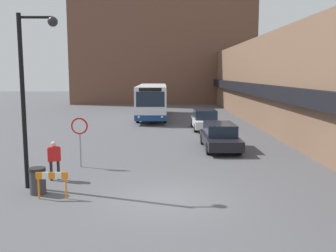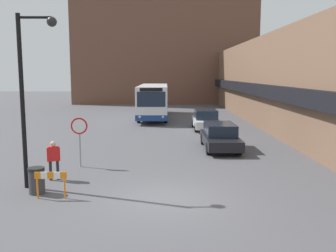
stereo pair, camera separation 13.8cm
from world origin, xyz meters
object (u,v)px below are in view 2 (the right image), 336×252
object	(u,v)px
street_lamp	(29,82)
pedestrian	(54,157)
city_bus	(154,100)
construction_barricade	(51,180)
stop_sign	(79,131)
parked_car_front	(220,136)
trash_bin	(37,180)
parked_car_middle	(206,119)

from	to	relation	value
street_lamp	pedestrian	distance (m)	3.21
city_bus	construction_barricade	bearing A→B (deg)	-96.64
construction_barricade	stop_sign	bearing A→B (deg)	89.94
parked_car_front	trash_bin	bearing A→B (deg)	-134.11
parked_car_front	trash_bin	size ratio (longest dim) A/B	5.01
stop_sign	trash_bin	bearing A→B (deg)	-100.07
city_bus	pedestrian	world-z (taller)	city_bus
construction_barricade	parked_car_middle	bearing A→B (deg)	66.54
city_bus	pedestrian	distance (m)	21.91
construction_barricade	trash_bin	bearing A→B (deg)	140.49
street_lamp	pedestrian	world-z (taller)	street_lamp
parked_car_middle	stop_sign	bearing A→B (deg)	-120.81
parked_car_middle	trash_bin	distance (m)	17.50
city_bus	pedestrian	bearing A→B (deg)	-98.81
street_lamp	pedestrian	xyz separation A→B (m)	(0.46, 1.03, -3.01)
trash_bin	parked_car_front	bearing A→B (deg)	45.89
parked_car_middle	trash_bin	size ratio (longest dim) A/B	4.88
pedestrian	trash_bin	world-z (taller)	pedestrian
street_lamp	pedestrian	bearing A→B (deg)	65.78
parked_car_middle	pedestrian	distance (m)	15.90
city_bus	stop_sign	size ratio (longest dim) A/B	5.36
stop_sign	pedestrian	world-z (taller)	stop_sign
stop_sign	construction_barricade	bearing A→B (deg)	-90.06
parked_car_front	stop_sign	distance (m)	8.21
city_bus	stop_sign	distance (m)	19.71
parked_car_front	trash_bin	distance (m)	11.12
city_bus	parked_car_front	distance (m)	16.01
stop_sign	construction_barricade	distance (m)	4.54
street_lamp	city_bus	bearing A→B (deg)	80.44
stop_sign	street_lamp	size ratio (longest dim) A/B	0.36
city_bus	parked_car_front	size ratio (longest dim) A/B	2.58
stop_sign	construction_barricade	world-z (taller)	stop_sign
parked_car_front	street_lamp	distance (m)	11.34
parked_car_middle	street_lamp	distance (m)	17.32
parked_car_front	street_lamp	xyz separation A→B (m)	(-8.09, -7.27, 3.23)
trash_bin	construction_barricade	size ratio (longest dim) A/B	0.86
street_lamp	trash_bin	bearing A→B (deg)	-63.76
parked_car_middle	pedestrian	xyz separation A→B (m)	(-7.63, -13.95, 0.20)
parked_car_front	stop_sign	size ratio (longest dim) A/B	2.08
city_bus	pedestrian	xyz separation A→B (m)	(-3.36, -21.64, -0.77)
parked_car_front	pedestrian	bearing A→B (deg)	-140.69
city_bus	stop_sign	bearing A→B (deg)	-98.11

